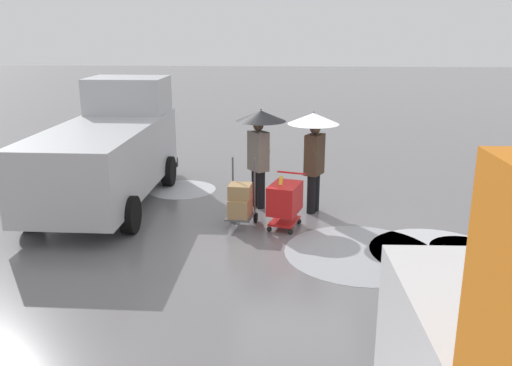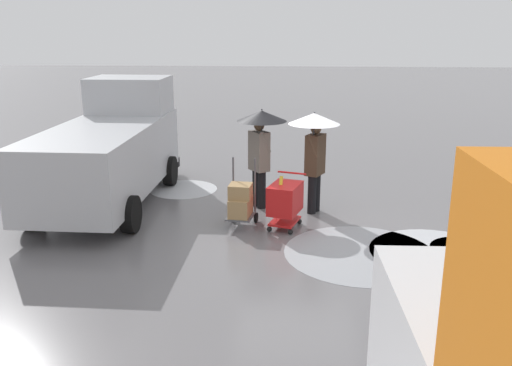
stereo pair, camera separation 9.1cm
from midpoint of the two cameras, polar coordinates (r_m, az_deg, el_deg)
ground_plane at (r=10.78m, az=4.71°, el=-4.37°), size 90.00×90.00×0.00m
slush_patch_near_cluster at (r=13.15m, az=-7.44°, el=-0.64°), size 1.61×1.61×0.01m
slush_patch_under_van at (r=10.27m, az=21.45°, el=-6.52°), size 1.22×1.22×0.01m
slush_patch_mid_street at (r=9.95m, az=18.68°, el=-6.98°), size 2.28×2.28×0.01m
slush_patch_far_side at (r=9.60m, az=11.16°, el=-7.25°), size 2.63×2.63×0.01m
cargo_van_parked_right at (r=12.29m, az=-14.90°, el=3.44°), size 2.26×5.37×2.60m
shopping_cart_vendor at (r=10.41m, az=3.33°, el=-1.78°), size 0.76×0.94×1.04m
hand_dolly_boxes at (r=10.49m, az=-1.37°, el=-2.01°), size 0.61×0.77×1.32m
pedestrian_pink_side at (r=11.07m, az=6.42°, el=4.66°), size 1.04×1.04×2.15m
pedestrian_black_side at (r=11.33m, az=0.72°, el=5.03°), size 1.04×1.04×2.15m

